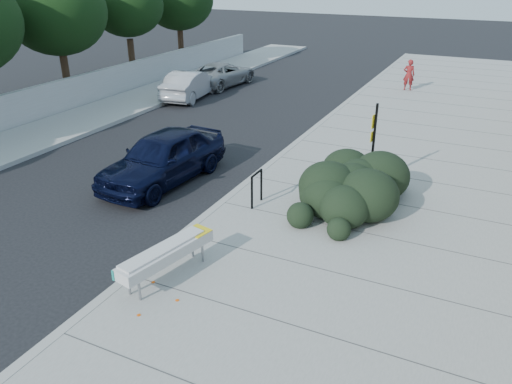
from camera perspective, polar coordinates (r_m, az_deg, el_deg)
ground at (r=12.55m, az=-8.41°, el=-5.33°), size 120.00×120.00×0.00m
sidewalk_near at (r=15.21m, az=20.74°, el=-0.87°), size 11.20×50.00×0.15m
sidewalk_far at (r=21.92m, az=-22.18°, el=6.54°), size 3.00×50.00×0.15m
curb_near at (r=16.45m, az=1.18°, el=2.75°), size 0.22×50.00×0.17m
curb_far at (r=20.87m, az=-19.35°, el=6.15°), size 0.22×50.00×0.17m
far_wall at (r=23.01m, az=-25.39°, el=8.54°), size 0.30×40.00×1.50m
tree_far_d at (r=26.04m, az=-21.87°, el=18.54°), size 4.60×4.60×6.16m
tree_far_e at (r=29.70m, az=-14.59°, el=19.99°), size 4.00×4.00×5.90m
bench at (r=10.63m, az=-10.19°, el=-6.98°), size 0.98×2.40×0.71m
bike_rack at (r=13.58m, az=0.08°, el=0.79°), size 0.06×0.66×0.95m
sign_post at (r=14.94m, az=13.26°, el=5.85°), size 0.12×0.29×2.49m
hedge at (r=13.68m, az=11.10°, el=1.21°), size 3.20×4.35×1.47m
sedan_navy at (r=15.62m, az=-10.58°, el=3.93°), size 2.24×4.83×1.60m
wagon_silver at (r=25.80m, az=-7.53°, el=12.08°), size 2.01×4.37×1.39m
suv_silver at (r=28.52m, az=-3.94°, el=13.31°), size 2.55×4.78×1.28m
pedestrian at (r=27.86m, az=17.07°, el=12.69°), size 0.63×0.47×1.59m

